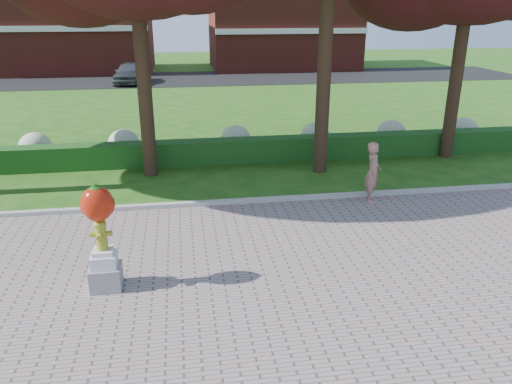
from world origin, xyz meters
TOP-DOWN VIEW (x-y plane):
  - ground at (0.00, 0.00)m, footprint 100.00×100.00m
  - curb at (0.00, 3.00)m, footprint 40.00×0.18m
  - lawn_hedge at (0.00, 7.00)m, footprint 24.00×0.70m
  - hydrangea_row at (0.57, 8.00)m, footprint 20.10×1.10m
  - street at (0.00, 28.00)m, footprint 50.00×8.00m
  - building_left at (-10.00, 34.00)m, footprint 14.00×8.00m
  - building_right at (8.00, 34.00)m, footprint 12.00×8.00m
  - hydrant_sculpture at (-2.54, -0.94)m, footprint 0.62×0.58m
  - woman at (4.16, 2.60)m, footprint 0.60×0.72m
  - parked_car at (-4.28, 26.28)m, footprint 2.23×4.43m

SIDE VIEW (x-z plane):
  - ground at x=0.00m, z-range 0.00..0.00m
  - street at x=0.00m, z-range 0.00..0.02m
  - curb at x=0.00m, z-range 0.00..0.15m
  - lawn_hedge at x=0.00m, z-range 0.00..0.80m
  - hydrangea_row at x=0.57m, z-range 0.06..1.04m
  - parked_car at x=-4.28m, z-range 0.02..1.47m
  - woman at x=4.16m, z-range 0.04..1.73m
  - hydrant_sculpture at x=-2.54m, z-range 0.10..2.24m
  - building_right at x=8.00m, z-range 0.00..6.40m
  - building_left at x=-10.00m, z-range 0.00..7.00m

